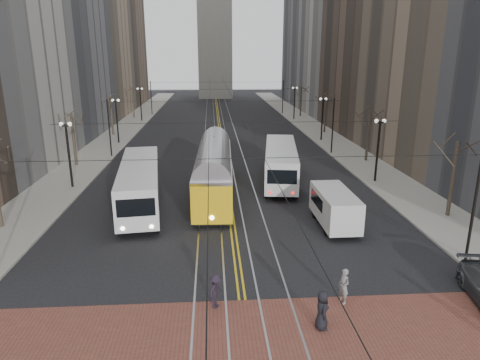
{
  "coord_description": "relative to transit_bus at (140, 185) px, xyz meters",
  "views": [
    {
      "loc": [
        -1.32,
        -19.04,
        11.32
      ],
      "look_at": [
        0.59,
        9.36,
        3.0
      ],
      "focal_mm": 32.0,
      "sensor_mm": 36.0,
      "label": 1
    }
  ],
  "objects": [
    {
      "name": "trolley_wires",
      "position": [
        6.91,
        21.9,
        2.11
      ],
      "size": [
        25.96,
        120.0,
        6.6
      ],
      "color": "black",
      "rests_on": "ground"
    },
    {
      "name": "building_right_mid",
      "position": [
        32.41,
        33.07,
        15.33
      ],
      "size": [
        16.0,
        20.0,
        34.0
      ],
      "primitive_type": "cube",
      "color": "brown",
      "rests_on": "ground"
    },
    {
      "name": "lamp_posts",
      "position": [
        6.91,
        15.82,
        1.13
      ],
      "size": [
        27.6,
        57.2,
        5.6
      ],
      "color": "black",
      "rests_on": "ground"
    },
    {
      "name": "street_trees",
      "position": [
        6.91,
        22.32,
        1.13
      ],
      "size": [
        31.68,
        53.28,
        5.6
      ],
      "color": "#382D23",
      "rests_on": "ground"
    },
    {
      "name": "pedestrian_d",
      "position": [
        5.65,
        -14.43,
        -0.82
      ],
      "size": [
        1.04,
        1.24,
        1.66
      ],
      "primitive_type": "imported",
      "rotation": [
        0.0,
        0.0,
        1.09
      ],
      "color": "black",
      "rests_on": "crosswalk_band"
    },
    {
      "name": "pedestrian_b",
      "position": [
        11.67,
        -14.43,
        -0.79
      ],
      "size": [
        0.6,
        0.73,
        1.73
      ],
      "primitive_type": "imported",
      "rotation": [
        0.0,
        0.0,
        5.06
      ],
      "color": "gray",
      "rests_on": "crosswalk_band"
    },
    {
      "name": "building_left_mid",
      "position": [
        -18.59,
        33.07,
        15.33
      ],
      "size": [
        16.0,
        20.0,
        34.0
      ],
      "primitive_type": "cube",
      "color": "slate",
      "rests_on": "ground"
    },
    {
      "name": "sidewalk_left",
      "position": [
        -8.09,
        32.07,
        -1.59
      ],
      "size": [
        5.0,
        140.0,
        0.15
      ],
      "primitive_type": "cube",
      "color": "gray",
      "rests_on": "ground"
    },
    {
      "name": "cargo_van",
      "position": [
        13.85,
        -5.09,
        -0.42
      ],
      "size": [
        2.2,
        5.64,
        2.49
      ],
      "primitive_type": "cube",
      "rotation": [
        0.0,
        0.0,
        0.01
      ],
      "color": "silver",
      "rests_on": "ground"
    },
    {
      "name": "streetcar_rails",
      "position": [
        6.91,
        32.07,
        -1.66
      ],
      "size": [
        4.8,
        130.0,
        0.02
      ],
      "primitive_type": "cube",
      "color": "gray",
      "rests_on": "ground"
    },
    {
      "name": "building_right_far",
      "position": [
        32.41,
        73.07,
        18.33
      ],
      "size": [
        16.0,
        20.0,
        40.0
      ],
      "primitive_type": "cube",
      "color": "slate",
      "rests_on": "ground"
    },
    {
      "name": "building_left_far",
      "position": [
        -18.59,
        73.07,
        18.33
      ],
      "size": [
        16.0,
        20.0,
        40.0
      ],
      "primitive_type": "cube",
      "color": "brown",
      "rests_on": "ground"
    },
    {
      "name": "sidewalk_right",
      "position": [
        21.91,
        32.07,
        -1.59
      ],
      "size": [
        5.0,
        140.0,
        0.15
      ],
      "primitive_type": "cube",
      "color": "gray",
      "rests_on": "ground"
    },
    {
      "name": "ground",
      "position": [
        6.91,
        -12.93,
        -1.67
      ],
      "size": [
        260.0,
        260.0,
        0.0
      ],
      "primitive_type": "plane",
      "color": "black",
      "rests_on": "ground"
    },
    {
      "name": "sedan_grey",
      "position": [
        12.99,
        10.06,
        -1.0
      ],
      "size": [
        1.63,
        3.94,
        1.34
      ],
      "primitive_type": "imported",
      "rotation": [
        0.0,
        0.0,
        0.01
      ],
      "color": "#47494F",
      "rests_on": "ground"
    },
    {
      "name": "streetcar",
      "position": [
        5.74,
        2.32,
        0.11
      ],
      "size": [
        3.28,
        15.17,
        3.56
      ],
      "primitive_type": "cube",
      "rotation": [
        0.0,
        0.0,
        -0.03
      ],
      "color": "gold",
      "rests_on": "ground"
    },
    {
      "name": "pedestrian_a",
      "position": [
        10.14,
        -16.33,
        -0.77
      ],
      "size": [
        0.58,
        0.87,
        1.76
      ],
      "primitive_type": "imported",
      "rotation": [
        0.0,
        0.0,
        1.59
      ],
      "color": "black",
      "rests_on": "crosswalk_band"
    },
    {
      "name": "crosswalk_band",
      "position": [
        6.91,
        -16.93,
        -1.66
      ],
      "size": [
        25.0,
        6.0,
        0.01
      ],
      "primitive_type": "cube",
      "color": "brown",
      "rests_on": "ground"
    },
    {
      "name": "rear_bus",
      "position": [
        11.91,
        6.03,
        -0.03
      ],
      "size": [
        4.48,
        12.8,
        3.27
      ],
      "primitive_type": "cube",
      "rotation": [
        0.0,
        0.0,
        -0.14
      ],
      "color": "silver",
      "rests_on": "ground"
    },
    {
      "name": "centre_lines",
      "position": [
        6.91,
        32.07,
        -1.66
      ],
      "size": [
        0.42,
        130.0,
        0.01
      ],
      "primitive_type": "cube",
      "color": "gold",
      "rests_on": "ground"
    },
    {
      "name": "transit_bus",
      "position": [
        0.0,
        0.0,
        0.0
      ],
      "size": [
        4.35,
        13.57,
        3.33
      ],
      "primitive_type": "cube",
      "rotation": [
        0.0,
        0.0,
        0.12
      ],
      "color": "silver",
      "rests_on": "ground"
    }
  ]
}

